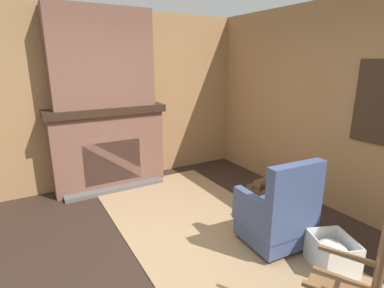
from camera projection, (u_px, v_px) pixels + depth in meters
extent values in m
plane|color=#2D2119|center=(172.00, 260.00, 3.02)|extent=(14.00, 14.00, 0.00)
cube|color=#9E7247|center=(102.00, 100.00, 4.65)|extent=(0.06, 5.33, 2.69)
cube|color=#9E7247|center=(338.00, 109.00, 3.82)|extent=(5.33, 0.06, 2.69)
cube|color=brown|center=(109.00, 151.00, 4.67)|extent=(0.38, 1.67, 1.16)
cube|color=black|center=(112.00, 161.00, 4.58)|extent=(0.08, 0.87, 0.65)
cube|color=#565451|center=(117.00, 189.00, 4.60)|extent=(0.16, 1.50, 0.06)
cube|color=black|center=(106.00, 110.00, 4.50)|extent=(0.48, 1.77, 0.11)
cube|color=brown|center=(102.00, 58.00, 4.30)|extent=(0.33, 1.47, 1.40)
cube|color=#997A56|center=(210.00, 234.00, 3.46)|extent=(3.77, 1.78, 0.01)
cube|color=#3D4C75|center=(273.00, 229.00, 3.24)|extent=(0.65, 0.65, 0.24)
cube|color=#3D4C75|center=(274.00, 216.00, 3.20)|extent=(0.68, 0.68, 0.18)
cube|color=#3D4C75|center=(295.00, 193.00, 2.87)|extent=(0.16, 0.65, 0.59)
cube|color=#3D4C75|center=(253.00, 205.00, 3.05)|extent=(0.58, 0.13, 0.20)
cube|color=#3D4C75|center=(293.00, 194.00, 3.28)|extent=(0.58, 0.13, 0.20)
cylinder|color=#332319|center=(239.00, 235.00, 3.39)|extent=(0.05, 0.05, 0.06)
cylinder|color=#332319|center=(274.00, 224.00, 3.61)|extent=(0.05, 0.05, 0.06)
cylinder|color=#332319|center=(269.00, 261.00, 2.95)|extent=(0.05, 0.05, 0.06)
cylinder|color=#332319|center=(307.00, 247.00, 3.17)|extent=(0.05, 0.05, 0.06)
cylinder|color=brown|center=(381.00, 273.00, 1.55)|extent=(0.05, 0.05, 0.91)
cylinder|color=brown|center=(378.00, 278.00, 1.77)|extent=(0.21, 0.39, 0.03)
cube|color=brown|center=(348.00, 256.00, 2.06)|extent=(0.36, 0.20, 0.02)
cylinder|color=brown|center=(258.00, 186.00, 4.60)|extent=(0.16, 0.40, 0.14)
cylinder|color=brown|center=(266.00, 190.00, 4.48)|extent=(0.16, 0.40, 0.14)
cylinder|color=brown|center=(273.00, 193.00, 4.36)|extent=(0.16, 0.40, 0.14)
cylinder|color=brown|center=(266.00, 182.00, 4.44)|extent=(0.16, 0.40, 0.14)
cube|color=white|center=(330.00, 267.00, 2.90)|extent=(0.52, 0.49, 0.01)
cube|color=white|center=(345.00, 267.00, 2.66)|extent=(0.15, 0.33, 0.32)
cube|color=white|center=(320.00, 241.00, 3.05)|extent=(0.15, 0.33, 0.32)
cube|color=white|center=(349.00, 252.00, 2.88)|extent=(0.39, 0.17, 0.32)
cube|color=white|center=(315.00, 255.00, 2.84)|extent=(0.39, 0.17, 0.32)
ellipsoid|color=white|center=(332.00, 252.00, 2.86)|extent=(0.42, 0.39, 0.19)
ellipsoid|color=#47708E|center=(66.00, 106.00, 4.24)|extent=(0.11, 0.11, 0.10)
cylinder|color=white|center=(64.00, 96.00, 4.20)|extent=(0.06, 0.06, 0.18)
cube|color=gray|center=(126.00, 101.00, 4.66)|extent=(0.14, 0.25, 0.12)
cube|color=silver|center=(128.00, 101.00, 4.60)|extent=(0.01, 0.04, 0.02)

